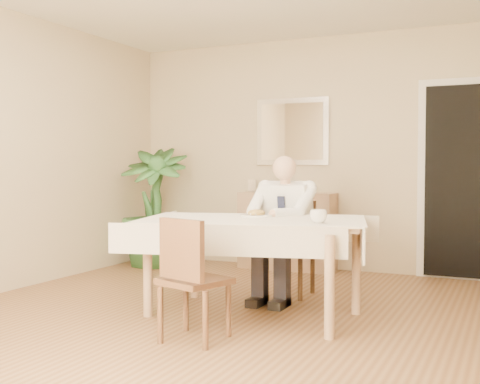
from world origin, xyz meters
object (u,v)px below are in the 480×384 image
at_px(chair_far, 291,242).
at_px(potted_palm, 154,207).
at_px(chair_near, 189,273).
at_px(seated_man, 280,220).
at_px(sideboard, 287,231).
at_px(coffee_mug, 318,216).
at_px(dining_table, 253,230).

distance_m(chair_far, potted_palm, 2.14).
height_order(chair_near, seated_man, seated_man).
xyz_separation_m(chair_far, sideboard, (-0.49, 1.23, -0.04)).
height_order(chair_near, potted_palm, potted_palm).
height_order(chair_far, sideboard, sideboard).
xyz_separation_m(chair_near, coffee_mug, (0.65, 0.70, 0.34)).
height_order(seated_man, potted_palm, potted_palm).
height_order(dining_table, sideboard, sideboard).
bearing_deg(chair_far, coffee_mug, -54.64).
relative_size(seated_man, potted_palm, 0.91).
relative_size(chair_near, sideboard, 0.77).
relative_size(chair_far, sideboard, 0.79).
distance_m(chair_far, coffee_mug, 1.21).
bearing_deg(potted_palm, chair_near, -52.97).
relative_size(chair_far, coffee_mug, 6.94).
bearing_deg(coffee_mug, seated_man, 127.81).
xyz_separation_m(chair_far, seated_man, (-0.00, -0.28, 0.22)).
distance_m(coffee_mug, potted_palm, 3.12).
bearing_deg(chair_near, coffee_mug, 65.49).
bearing_deg(potted_palm, seated_man, -28.46).
height_order(chair_near, sideboard, sideboard).
relative_size(dining_table, coffee_mug, 16.16).
height_order(dining_table, chair_far, chair_far).
relative_size(seated_man, sideboard, 1.16).
distance_m(dining_table, potted_palm, 2.58).
relative_size(coffee_mug, potted_palm, 0.09).
distance_m(coffee_mug, sideboard, 2.51).
bearing_deg(sideboard, seated_man, -72.30).
relative_size(sideboard, potted_palm, 0.78).
bearing_deg(sideboard, potted_palm, -163.76).
xyz_separation_m(coffee_mug, potted_palm, (-2.54, 1.80, -0.11)).
bearing_deg(chair_near, seated_man, 105.07).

